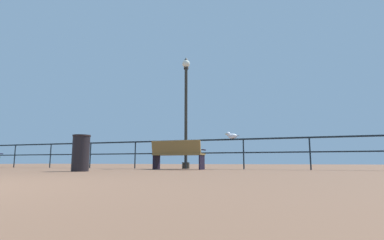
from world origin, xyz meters
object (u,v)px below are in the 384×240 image
(bench_near_left, at_px, (177,153))
(seagull_on_rail, at_px, (232,136))
(trash_bin, at_px, (81,153))
(lamppost_center, at_px, (186,107))

(bench_near_left, relative_size, seagull_on_rail, 3.49)
(seagull_on_rail, bearing_deg, trash_bin, -132.65)
(lamppost_center, height_order, trash_bin, lamppost_center)
(bench_near_left, height_order, trash_bin, trash_bin)
(lamppost_center, xyz_separation_m, trash_bin, (-1.40, -3.70, -1.75))
(seagull_on_rail, relative_size, trash_bin, 0.52)
(bench_near_left, bearing_deg, seagull_on_rail, 30.61)
(bench_near_left, relative_size, trash_bin, 1.82)
(seagull_on_rail, height_order, trash_bin, seagull_on_rail)
(trash_bin, bearing_deg, bench_near_left, 57.43)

